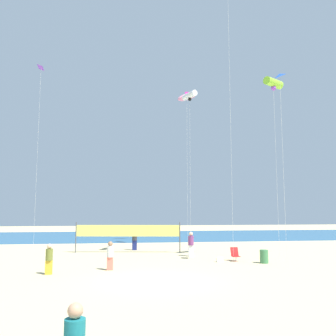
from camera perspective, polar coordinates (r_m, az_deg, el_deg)
ground_plane at (r=17.72m, az=-1.98°, el=-17.76°), size 120.00×120.00×0.00m
ocean_band at (r=47.37m, az=-5.56°, el=-10.80°), size 120.00×20.00×0.01m
beachgoer_olive_shirt at (r=20.35m, az=-18.57°, el=-13.54°), size 0.37×0.37×1.60m
beachgoer_charcoal_shirt at (r=30.76m, az=-5.39°, el=-11.23°), size 0.41×0.41×1.79m
beachgoer_plum_shirt at (r=26.72m, az=3.70°, el=-11.96°), size 0.41×0.41×1.77m
beachgoer_white_shirt at (r=20.93m, az=-9.29°, el=-13.59°), size 0.37×0.37×1.61m
folding_beach_chair at (r=24.73m, az=10.73°, el=-13.41°), size 0.52×0.65×0.89m
trash_barrel at (r=24.14m, az=15.18°, el=-13.57°), size 0.53×0.53×0.84m
volleyball_net at (r=28.89m, az=-6.47°, el=-10.16°), size 8.29×1.27×2.40m
beach_handbag at (r=24.10m, az=8.32°, el=-14.37°), size 0.39×0.19×0.31m
kite_lime_tube at (r=27.30m, az=16.58°, el=12.89°), size 1.72×1.37×12.77m
kite_blue_diamond at (r=23.81m, az=17.47°, el=13.80°), size 0.91×0.91×11.96m
kite_pink_inflatable at (r=38.77m, az=3.04°, el=11.32°), size 2.23×0.95×16.05m
kite_white_tube at (r=34.66m, az=3.50°, el=11.51°), size 1.22×1.90×14.56m
kite_violet_diamond at (r=35.87m, az=-19.67°, el=14.54°), size 0.84×0.85×16.72m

